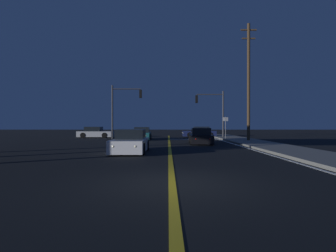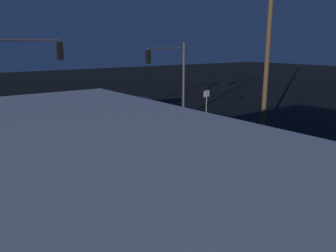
# 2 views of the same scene
# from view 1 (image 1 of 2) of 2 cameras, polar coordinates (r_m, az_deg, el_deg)

# --- Properties ---
(ground_plane) EXTENTS (160.00, 160.00, 0.00)m
(ground_plane) POSITION_cam_1_polar(r_m,az_deg,el_deg) (7.75, 0.81, -11.73)
(ground_plane) COLOR black
(sidewalk_right) EXTENTS (3.20, 43.20, 0.15)m
(sidewalk_right) POSITION_cam_1_polar(r_m,az_deg,el_deg) (20.94, 20.33, -3.93)
(sidewalk_right) COLOR slate
(sidewalk_right) RESTS_ON ground
(lane_line_center) EXTENTS (0.20, 40.80, 0.01)m
(lane_line_center) POSITION_cam_1_polar(r_m,az_deg,el_deg) (19.64, 0.28, -4.39)
(lane_line_center) COLOR gold
(lane_line_center) RESTS_ON ground
(lane_line_edge_right) EXTENTS (0.16, 40.80, 0.01)m
(lane_line_edge_right) POSITION_cam_1_polar(r_m,az_deg,el_deg) (20.38, 15.44, -4.23)
(lane_line_edge_right) COLOR white
(lane_line_edge_right) RESTS_ON ground
(stop_bar) EXTENTS (5.56, 0.50, 0.01)m
(stop_bar) POSITION_cam_1_polar(r_m,az_deg,el_deg) (30.26, 5.45, -2.74)
(stop_bar) COLOR white
(stop_bar) RESTS_ON ground
(car_far_approaching_teal) EXTENTS (1.90, 4.22, 1.34)m
(car_far_approaching_teal) POSITION_cam_1_polar(r_m,az_deg,el_deg) (29.57, -5.43, -1.69)
(car_far_approaching_teal) COLOR #195960
(car_far_approaching_teal) RESTS_ON ground
(car_parked_curb_black) EXTENTS (1.96, 4.76, 1.34)m
(car_parked_curb_black) POSITION_cam_1_polar(r_m,az_deg,el_deg) (23.34, 6.66, -2.23)
(car_parked_curb_black) COLOR black
(car_parked_curb_black) RESTS_ON ground
(car_side_waiting_silver) EXTENTS (4.27, 2.04, 1.34)m
(car_side_waiting_silver) POSITION_cam_1_polar(r_m,az_deg,el_deg) (35.21, -14.83, -1.38)
(car_side_waiting_silver) COLOR #B2B5BA
(car_side_waiting_silver) RESTS_ON ground
(car_distant_tail_navy) EXTENTS (4.26, 2.03, 1.34)m
(car_distant_tail_navy) POSITION_cam_1_polar(r_m,az_deg,el_deg) (35.78, 6.48, -1.34)
(car_distant_tail_navy) COLOR navy
(car_distant_tail_navy) RESTS_ON ground
(car_mid_block_white) EXTENTS (1.92, 4.47, 1.34)m
(car_mid_block_white) POSITION_cam_1_polar(r_m,az_deg,el_deg) (16.20, -7.77, -3.35)
(car_mid_block_white) COLOR silver
(car_mid_block_white) RESTS_ON ground
(traffic_signal_near_right) EXTENTS (3.35, 0.28, 5.54)m
(traffic_signal_near_right) POSITION_cam_1_polar(r_m,az_deg,el_deg) (32.87, 9.23, 3.89)
(traffic_signal_near_right) COLOR #38383D
(traffic_signal_near_right) RESTS_ON ground
(traffic_signal_far_left) EXTENTS (3.40, 0.28, 6.00)m
(traffic_signal_far_left) POSITION_cam_1_polar(r_m,az_deg,el_deg) (31.48, -9.38, 4.58)
(traffic_signal_far_left) COLOR #38383D
(traffic_signal_far_left) RESTS_ON ground
(utility_pole_right) EXTENTS (1.47, 0.28, 11.09)m
(utility_pole_right) POSITION_cam_1_polar(r_m,az_deg,el_deg) (27.34, 16.24, 8.98)
(utility_pole_right) COLOR #4C3823
(utility_pole_right) RESTS_ON ground
(street_sign_corner) EXTENTS (0.56, 0.13, 2.44)m
(street_sign_corner) POSITION_cam_1_polar(r_m,az_deg,el_deg) (30.21, 11.75, 0.35)
(street_sign_corner) COLOR slate
(street_sign_corner) RESTS_ON ground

